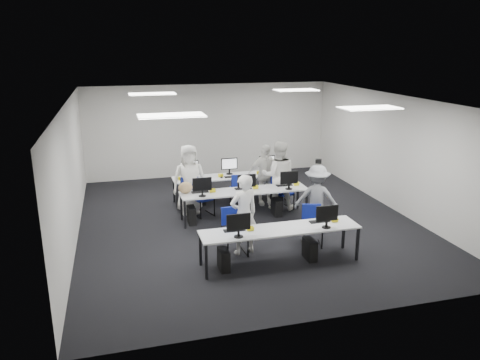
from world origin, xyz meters
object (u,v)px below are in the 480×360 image
object	(u,v)px
desk_front	(280,231)
student_0	(244,214)
chair_4	(284,199)
chair_5	(189,199)
chair_0	(234,240)
chair_1	(312,233)
chair_2	(203,205)
student_1	(278,175)
photographer	(317,198)
student_3	(265,175)
chair_6	(239,196)
desk_mid	(245,192)
student_2	(189,179)
chair_3	(243,200)
chair_7	(278,193)

from	to	relation	value
desk_front	student_0	size ratio (longest dim) A/B	1.87
chair_4	chair_5	distance (m)	2.50
chair_0	chair_1	bearing A→B (deg)	-2.37
chair_2	student_1	xyz separation A→B (m)	(2.02, -0.01, 0.63)
chair_1	photographer	xyz separation A→B (m)	(0.44, 0.77, 0.51)
chair_1	student_3	bearing A→B (deg)	108.54
chair_2	chair_6	size ratio (longest dim) A/B	0.95
desk_front	student_1	distance (m)	3.26
desk_mid	student_0	xyz separation A→B (m)	(-0.57, -1.96, 0.17)
chair_5	student_2	world-z (taller)	student_2
chair_6	photographer	xyz separation A→B (m)	(1.32, -2.07, 0.49)
student_1	desk_mid	bearing A→B (deg)	41.55
chair_3	student_0	xyz separation A→B (m)	(-0.70, -2.53, 0.58)
chair_4	student_1	xyz separation A→B (m)	(-0.15, 0.03, 0.65)
chair_3	chair_7	bearing A→B (deg)	25.68
chair_2	photographer	bearing A→B (deg)	-53.18
chair_0	chair_2	xyz separation A→B (m)	(-0.20, 2.43, -0.02)
chair_6	chair_7	world-z (taller)	chair_6
chair_1	chair_5	xyz separation A→B (m)	(-2.22, 2.88, 0.03)
chair_6	chair_2	bearing A→B (deg)	-150.58
chair_5	student_3	xyz separation A→B (m)	(2.07, -0.02, 0.52)
student_3	chair_5	bearing A→B (deg)	179.93
desk_front	chair_4	size ratio (longest dim) A/B	3.85
student_0	photographer	size ratio (longest dim) A/B	1.09
desk_front	photographer	world-z (taller)	photographer
student_1	chair_5	bearing A→B (deg)	5.94
student_3	chair_2	bearing A→B (deg)	-165.89
desk_front	chair_2	size ratio (longest dim) A/B	3.59
desk_mid	student_1	bearing A→B (deg)	24.13
chair_5	student_2	distance (m)	0.61
desk_front	chair_6	size ratio (longest dim) A/B	3.41
desk_mid	chair_7	xyz separation A→B (m)	(1.20, 0.86, -0.39)
chair_3	student_2	world-z (taller)	student_2
chair_2	chair_6	distance (m)	1.13
desk_mid	student_0	bearing A→B (deg)	-106.24
chair_2	chair_7	bearing A→B (deg)	-8.34
chair_4	student_1	distance (m)	0.67
chair_2	chair_3	bearing A→B (deg)	-13.77
chair_0	chair_6	bearing A→B (deg)	70.87
chair_1	chair_3	size ratio (longest dim) A/B	0.99
student_1	student_3	size ratio (longest dim) A/B	1.10
chair_1	student_0	xyz separation A→B (m)	(-1.54, -0.02, 0.58)
chair_0	chair_6	distance (m)	2.96
desk_front	chair_2	world-z (taller)	chair_2
chair_4	desk_mid	bearing A→B (deg)	-174.51
student_2	chair_3	bearing A→B (deg)	-9.73
chair_1	student_1	distance (m)	2.50
chair_0	student_3	size ratio (longest dim) A/B	0.58
desk_mid	student_3	size ratio (longest dim) A/B	1.93
chair_5	desk_front	bearing A→B (deg)	-66.36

